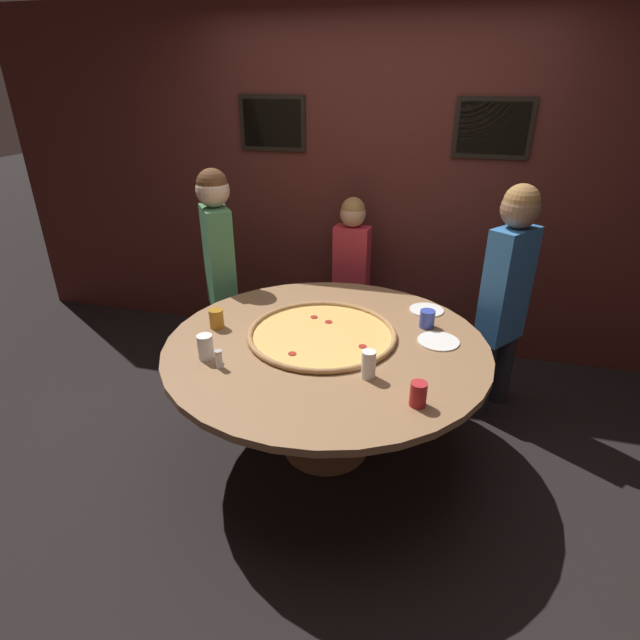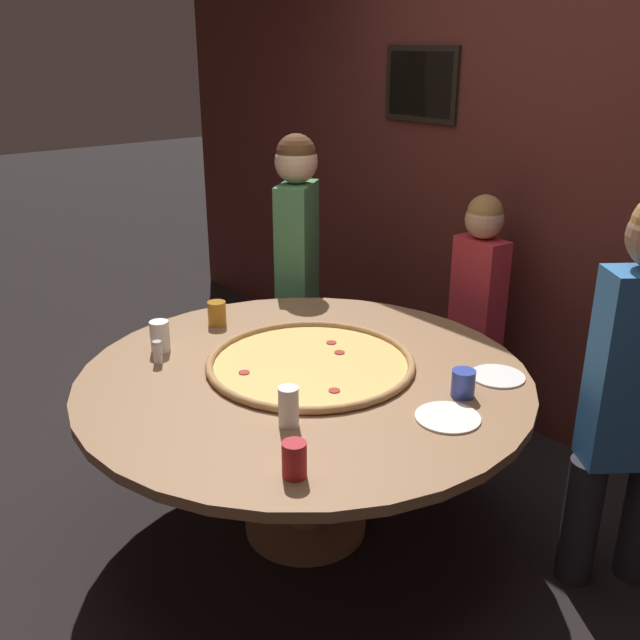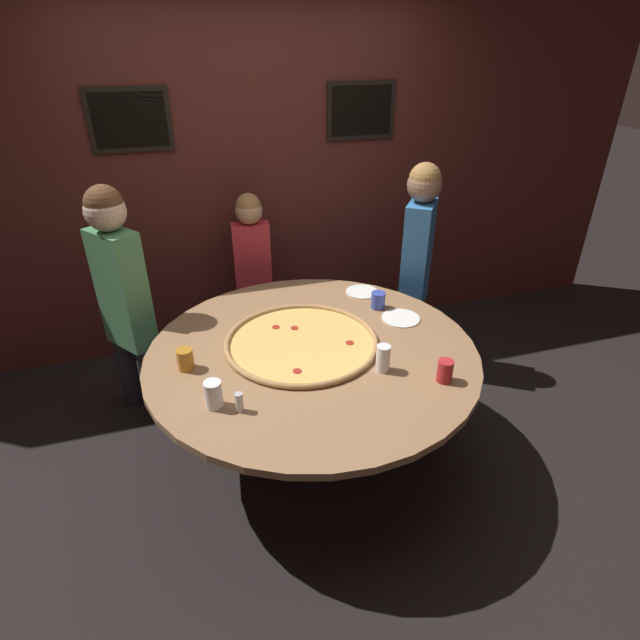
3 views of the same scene
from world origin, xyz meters
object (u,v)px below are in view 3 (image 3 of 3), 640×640
object	(u,v)px
drink_cup_beside_pizza	(213,394)
drink_cup_near_right	(378,300)
drink_cup_near_left	(383,358)
diner_side_right	(417,258)
giant_pizza	(302,342)
condiment_shaker	(239,402)
diner_far_right	(123,294)
diner_far_left	(253,268)
dining_table	(312,365)
white_plate_near_front	(362,292)
drink_cup_centre_back	(185,359)
drink_cup_front_edge	(445,371)
white_plate_left_side	(401,318)

from	to	relation	value
drink_cup_beside_pizza	drink_cup_near_right	xyz separation A→B (m)	(1.09, 0.67, -0.02)
drink_cup_near_left	diner_side_right	xyz separation A→B (m)	(0.69, 1.02, 0.05)
giant_pizza	condiment_shaker	xyz separation A→B (m)	(-0.42, -0.47, 0.04)
drink_cup_near_left	diner_far_right	distance (m)	1.62
drink_cup_near_left	diner_far_left	size ratio (longest dim) A/B	0.11
dining_table	white_plate_near_front	size ratio (longest dim) A/B	8.39
drink_cup_centre_back	white_plate_near_front	world-z (taller)	drink_cup_centre_back
drink_cup_near_right	giant_pizza	bearing A→B (deg)	-154.59
drink_cup_front_edge	white_plate_near_front	xyz separation A→B (m)	(-0.03, 1.03, -0.05)
drink_cup_centre_back	drink_cup_beside_pizza	size ratio (longest dim) A/B	0.84
white_plate_near_front	giant_pizza	bearing A→B (deg)	-137.80
drink_cup_near_right	diner_far_left	distance (m)	1.08
drink_cup_centre_back	giant_pizza	bearing A→B (deg)	5.02
drink_cup_near_left	diner_far_left	world-z (taller)	diner_far_left
condiment_shaker	drink_cup_centre_back	bearing A→B (deg)	116.92
dining_table	drink_cup_near_right	distance (m)	0.64
drink_cup_near_right	drink_cup_beside_pizza	bearing A→B (deg)	-148.39
drink_cup_centre_back	drink_cup_beside_pizza	xyz separation A→B (m)	(0.10, -0.35, 0.01)
drink_cup_near_right	white_plate_left_side	size ratio (longest dim) A/B	0.45
drink_cup_centre_back	diner_far_left	bearing A→B (deg)	65.05
drink_cup_centre_back	diner_far_right	size ratio (longest dim) A/B	0.07
drink_cup_near_left	diner_far_left	bearing A→B (deg)	104.71
giant_pizza	condiment_shaker	distance (m)	0.63
drink_cup_near_left	white_plate_left_side	distance (m)	0.56
giant_pizza	diner_far_right	size ratio (longest dim) A/B	0.56
dining_table	drink_cup_centre_back	xyz separation A→B (m)	(-0.67, 0.01, 0.17)
drink_cup_near_left	condiment_shaker	xyz separation A→B (m)	(-0.74, -0.11, -0.02)
drink_cup_front_edge	diner_far_left	world-z (taller)	diner_far_left
drink_cup_beside_pizza	white_plate_near_front	bearing A→B (deg)	40.02
dining_table	white_plate_near_front	bearing A→B (deg)	48.08
drink_cup_front_edge	condiment_shaker	xyz separation A→B (m)	(-1.00, 0.06, -0.01)
drink_cup_near_right	white_plate_near_front	distance (m)	0.24
dining_table	diner_side_right	distance (m)	1.24
drink_cup_centre_back	white_plate_near_front	size ratio (longest dim) A/B	0.53
drink_cup_near_left	white_plate_left_side	size ratio (longest dim) A/B	0.62
condiment_shaker	diner_side_right	distance (m)	1.82
drink_cup_near_left	diner_side_right	world-z (taller)	diner_side_right
white_plate_near_front	diner_far_right	xyz separation A→B (m)	(-1.49, 0.16, 0.12)
diner_far_right	condiment_shaker	bearing A→B (deg)	168.27
drink_cup_near_left	white_plate_near_front	world-z (taller)	drink_cup_near_left
diner_side_right	drink_cup_near_left	bearing A→B (deg)	2.42
drink_cup_centre_back	white_plate_left_side	xyz separation A→B (m)	(1.27, 0.15, -0.05)
drink_cup_beside_pizza	condiment_shaker	bearing A→B (deg)	-32.30
dining_table	drink_cup_centre_back	bearing A→B (deg)	179.00
drink_cup_front_edge	drink_cup_near_left	bearing A→B (deg)	146.11
drink_cup_front_edge	diner_far_left	distance (m)	1.80
diner_far_left	drink_cup_near_right	bearing A→B (deg)	131.02
drink_cup_front_edge	condiment_shaker	distance (m)	1.00
giant_pizza	dining_table	bearing A→B (deg)	-57.17
dining_table	diner_far_right	xyz separation A→B (m)	(-0.98, 0.72, 0.24)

